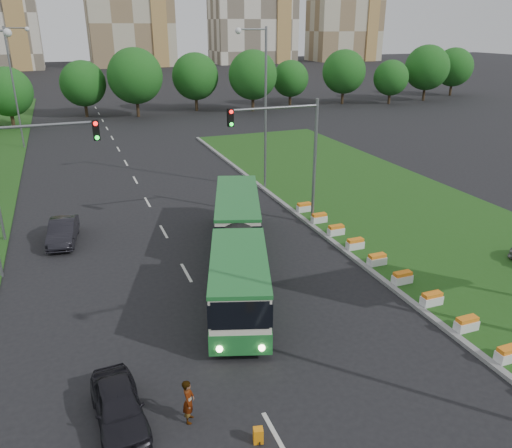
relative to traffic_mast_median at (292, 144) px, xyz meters
name	(u,v)px	position (x,y,z in m)	size (l,w,h in m)	color
ground	(285,320)	(-4.78, -10.00, -5.35)	(360.00, 360.00, 0.00)	black
grass_median	(414,219)	(8.22, -2.00, -5.27)	(14.00, 60.00, 0.15)	#204C15
median_kerb	(322,233)	(1.27, -2.00, -5.26)	(0.30, 60.00, 0.18)	gray
lane_markings	(143,194)	(-7.78, 10.00, -5.35)	(0.20, 100.00, 0.01)	beige
flower_planters	(389,268)	(1.92, -8.10, -4.90)	(1.10, 20.30, 0.60)	silver
traffic_mast_median	(292,144)	(0.00, 0.00, 0.00)	(5.76, 0.32, 8.00)	slate
traffic_mast_left	(18,173)	(-15.16, -1.00, 0.00)	(5.76, 0.32, 8.00)	slate
street_lamps	(163,144)	(-7.78, 0.00, 0.65)	(36.00, 60.00, 12.00)	slate
tree_line	(192,82)	(5.22, 45.00, -0.85)	(120.00, 8.00, 9.00)	#134813
midrise_east	(346,0)	(85.22, 140.00, 14.65)	(24.00, 14.00, 40.00)	#B8B194
articulated_bus	(234,244)	(-5.37, -4.71, -3.78)	(2.43, 15.59, 2.57)	silver
car_left_near	(119,406)	(-12.30, -13.57, -4.71)	(1.52, 3.77, 1.28)	black
car_left_far	(63,231)	(-13.65, 2.53, -4.67)	(1.45, 4.16, 1.37)	black
pedestrian	(189,401)	(-10.16, -14.34, -4.56)	(0.58, 0.38, 1.58)	gray
shopping_trolley	(258,435)	(-8.39, -16.00, -5.09)	(0.30, 0.32, 0.52)	orange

